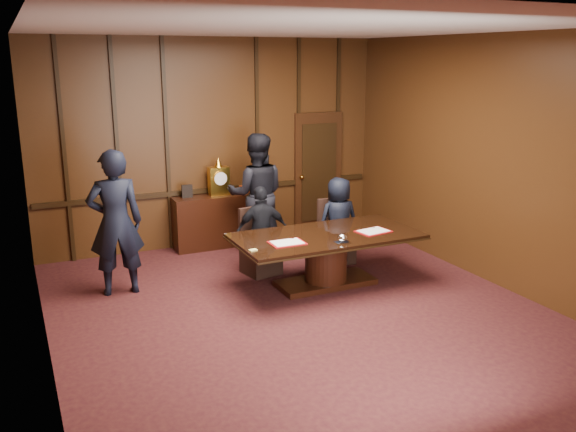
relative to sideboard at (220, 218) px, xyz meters
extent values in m
plane|color=black|center=(0.00, -3.26, -0.49)|extent=(7.00, 7.00, 0.00)
plane|color=silver|center=(0.00, -3.26, 3.01)|extent=(7.00, 7.00, 0.00)
cube|color=black|center=(0.00, 0.24, 1.26)|extent=(6.00, 0.04, 3.50)
cube|color=black|center=(0.00, -6.76, 1.26)|extent=(6.00, 0.04, 3.50)
cube|color=black|center=(-3.00, -3.26, 1.26)|extent=(0.04, 7.00, 3.50)
cube|color=black|center=(3.00, -3.26, 1.26)|extent=(0.04, 7.00, 3.50)
cube|color=black|center=(0.00, 0.21, 0.46)|extent=(5.90, 0.05, 0.08)
cube|color=black|center=(2.00, 0.20, 0.61)|extent=(0.95, 0.06, 2.20)
sphere|color=gold|center=(1.63, 0.13, 0.56)|extent=(0.08, 0.08, 0.08)
cube|color=black|center=(0.00, 0.00, -0.04)|extent=(1.60, 0.45, 0.90)
cube|color=black|center=(-0.70, 0.00, -0.46)|extent=(0.12, 0.40, 0.06)
cube|color=black|center=(0.70, 0.00, -0.46)|extent=(0.12, 0.40, 0.06)
cube|color=gold|center=(0.00, 0.00, 0.65)|extent=(0.34, 0.18, 0.48)
cylinder|color=white|center=(0.00, -0.10, 0.71)|extent=(0.22, 0.03, 0.22)
cone|color=gold|center=(0.00, 0.00, 0.97)|extent=(0.14, 0.14, 0.16)
cube|color=black|center=(-0.55, 0.02, 0.52)|extent=(0.18, 0.04, 0.22)
cube|color=#C34317|center=(0.50, 0.02, 0.47)|extent=(0.22, 0.12, 0.12)
cube|color=black|center=(0.76, -2.44, -0.45)|extent=(1.40, 0.60, 0.08)
cylinder|color=black|center=(0.76, -2.44, -0.10)|extent=(0.60, 0.60, 0.62)
cube|color=black|center=(0.76, -2.44, 0.22)|extent=(2.62, 1.32, 0.02)
cube|color=black|center=(0.76, -2.44, 0.24)|extent=(2.60, 1.30, 0.06)
cube|color=#A70F12|center=(0.07, -2.60, 0.28)|extent=(0.47, 0.34, 0.01)
cube|color=white|center=(0.07, -2.60, 0.29)|extent=(0.40, 0.29, 0.01)
cube|color=#A70F12|center=(1.42, -2.61, 0.28)|extent=(0.51, 0.40, 0.01)
cube|color=white|center=(1.42, -2.61, 0.29)|extent=(0.44, 0.34, 0.01)
cube|color=white|center=(0.76, -2.89, 0.28)|extent=(0.20, 0.14, 0.01)
ellipsoid|color=white|center=(0.76, -2.89, 0.34)|extent=(0.13, 0.13, 0.10)
cube|color=#EEDC74|center=(-0.46, -2.70, 0.28)|extent=(0.11, 0.09, 0.01)
cube|color=black|center=(0.11, -1.59, -0.26)|extent=(0.56, 0.56, 0.46)
cube|color=black|center=(0.07, -1.38, 0.23)|extent=(0.48, 0.15, 0.55)
cylinder|color=black|center=(-0.09, -1.79, -0.37)|extent=(0.04, 0.04, 0.23)
cylinder|color=black|center=(0.31, -1.39, -0.37)|extent=(0.04, 0.04, 0.23)
cube|color=black|center=(1.41, -1.59, -0.26)|extent=(0.51, 0.51, 0.46)
cube|color=black|center=(1.42, -1.38, 0.23)|extent=(0.48, 0.10, 0.55)
cylinder|color=black|center=(1.21, -1.79, -0.37)|extent=(0.04, 0.04, 0.23)
cylinder|color=black|center=(1.61, -1.39, -0.37)|extent=(0.04, 0.04, 0.23)
imported|color=black|center=(0.11, -1.64, 0.19)|extent=(0.82, 0.41, 1.35)
imported|color=black|center=(1.41, -1.64, 0.20)|extent=(0.69, 0.46, 1.38)
imported|color=black|center=(-1.97, -1.48, 0.52)|extent=(0.76, 0.53, 2.01)
imported|color=black|center=(0.43, -0.62, 0.51)|extent=(1.18, 1.05, 2.00)
camera|label=1|loc=(-3.19, -9.66, 2.69)|focal=38.00mm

